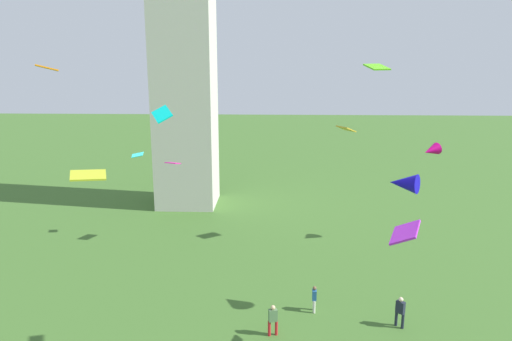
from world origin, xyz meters
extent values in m
cylinder|color=red|center=(1.14, 17.02, 0.41)|extent=(0.15, 0.15, 0.82)
cylinder|color=red|center=(1.50, 17.11, 0.41)|extent=(0.15, 0.15, 0.82)
cube|color=#51754C|center=(1.32, 17.06, 1.15)|extent=(0.50, 0.36, 0.65)
sphere|color=#D8AD84|center=(1.32, 17.06, 1.60)|extent=(0.24, 0.24, 0.24)
cylinder|color=#1E2333|center=(7.99, 18.25, 0.42)|extent=(0.16, 0.16, 0.84)
cylinder|color=#1E2333|center=(8.27, 17.99, 0.42)|extent=(0.16, 0.16, 0.84)
cube|color=#1E2333|center=(8.13, 18.12, 1.17)|extent=(0.51, 0.50, 0.66)
sphere|color=beige|center=(8.13, 18.12, 1.63)|extent=(0.24, 0.24, 0.24)
cylinder|color=silver|center=(3.66, 19.37, 0.38)|extent=(0.14, 0.14, 0.75)
cylinder|color=silver|center=(3.67, 19.72, 0.38)|extent=(0.14, 0.14, 0.75)
cube|color=#235693|center=(3.67, 19.54, 1.05)|extent=(0.25, 0.42, 0.59)
sphere|color=brown|center=(3.67, 19.54, 1.45)|extent=(0.22, 0.22, 0.22)
cube|color=#37EFE8|center=(-9.33, 30.48, 6.87)|extent=(0.96, 0.67, 0.39)
cube|color=#5DCB1A|center=(5.18, 13.56, 13.78)|extent=(0.92, 1.13, 0.25)
cube|color=gold|center=(6.59, 29.57, 9.13)|extent=(1.60, 1.66, 0.57)
cube|color=#EA1C9D|center=(-6.31, 29.30, 6.51)|extent=(1.04, 1.35, 0.36)
cube|color=gold|center=(-7.28, 15.82, 8.86)|extent=(1.85, 1.58, 0.38)
cube|color=#AE25D2|center=(7.09, 14.80, 6.66)|extent=(1.66, 2.07, 0.85)
cone|color=#B80568|center=(12.97, 29.82, 7.51)|extent=(1.68, 1.50, 1.11)
cube|color=orange|center=(-11.15, 20.83, 13.64)|extent=(1.42, 1.24, 0.42)
cone|color=#1209B7|center=(8.05, 19.01, 7.80)|extent=(1.83, 1.68, 1.13)
cube|color=#05DDCF|center=(-4.39, 18.67, 11.38)|extent=(1.30, 1.27, 0.86)
camera|label=1|loc=(1.30, -4.81, 14.01)|focal=32.81mm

